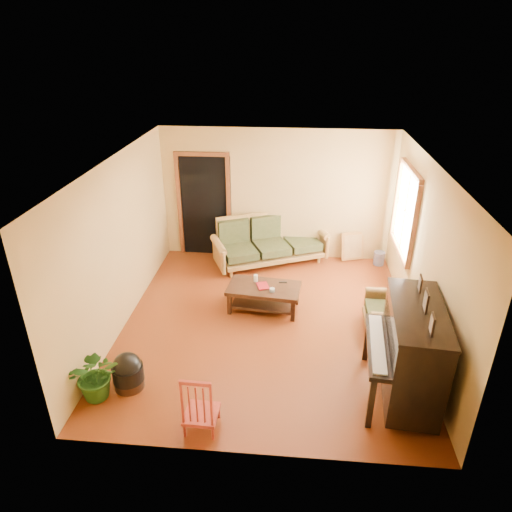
# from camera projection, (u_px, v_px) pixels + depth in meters

# --- Properties ---
(floor) EXTENTS (5.00, 5.00, 0.00)m
(floor) POSITION_uv_depth(u_px,v_px,m) (267.00, 324.00, 7.27)
(floor) COLOR #57200B
(floor) RESTS_ON ground
(doorway) EXTENTS (1.08, 0.16, 2.05)m
(doorway) POSITION_uv_depth(u_px,v_px,m) (204.00, 207.00, 9.14)
(doorway) COLOR black
(doorway) RESTS_ON floor
(window) EXTENTS (0.12, 1.36, 1.46)m
(window) POSITION_uv_depth(u_px,v_px,m) (406.00, 211.00, 7.58)
(window) COLOR white
(window) RESTS_ON right_wall
(sofa) EXTENTS (2.39, 1.74, 0.94)m
(sofa) POSITION_uv_depth(u_px,v_px,m) (271.00, 241.00, 8.98)
(sofa) COLOR olive
(sofa) RESTS_ON floor
(coffee_table) EXTENTS (1.24, 0.76, 0.43)m
(coffee_table) POSITION_uv_depth(u_px,v_px,m) (264.00, 298.00, 7.57)
(coffee_table) COLOR black
(coffee_table) RESTS_ON floor
(armchair) EXTENTS (0.74, 0.77, 0.76)m
(armchair) POSITION_uv_depth(u_px,v_px,m) (386.00, 307.00, 7.01)
(armchair) COLOR olive
(armchair) RESTS_ON floor
(piano) EXTENTS (0.99, 1.53, 1.29)m
(piano) POSITION_uv_depth(u_px,v_px,m) (411.00, 354.00, 5.58)
(piano) COLOR black
(piano) RESTS_ON floor
(footstool) EXTENTS (0.47, 0.47, 0.38)m
(footstool) POSITION_uv_depth(u_px,v_px,m) (128.00, 375.00, 5.90)
(footstool) COLOR black
(footstool) RESTS_ON floor
(red_chair) EXTENTS (0.40, 0.44, 0.83)m
(red_chair) POSITION_uv_depth(u_px,v_px,m) (201.00, 400.00, 5.20)
(red_chair) COLOR maroon
(red_chair) RESTS_ON floor
(leaning_frame) EXTENTS (0.47, 0.23, 0.61)m
(leaning_frame) POSITION_uv_depth(u_px,v_px,m) (352.00, 246.00, 9.16)
(leaning_frame) COLOR #AE793A
(leaning_frame) RESTS_ON floor
(ceramic_crock) EXTENTS (0.25, 0.25, 0.27)m
(ceramic_crock) POSITION_uv_depth(u_px,v_px,m) (379.00, 258.00, 9.06)
(ceramic_crock) COLOR navy
(ceramic_crock) RESTS_ON floor
(potted_plant) EXTENTS (0.72, 0.66, 0.69)m
(potted_plant) POSITION_uv_depth(u_px,v_px,m) (96.00, 375.00, 5.68)
(potted_plant) COLOR #245518
(potted_plant) RESTS_ON floor
(book) EXTENTS (0.25, 0.29, 0.02)m
(book) POSITION_uv_depth(u_px,v_px,m) (257.00, 287.00, 7.45)
(book) COLOR maroon
(book) RESTS_ON coffee_table
(candle) EXTENTS (0.08, 0.08, 0.12)m
(candle) POSITION_uv_depth(u_px,v_px,m) (256.00, 278.00, 7.61)
(candle) COLOR white
(candle) RESTS_ON coffee_table
(glass_jar) EXTENTS (0.11, 0.11, 0.06)m
(glass_jar) POSITION_uv_depth(u_px,v_px,m) (272.00, 290.00, 7.32)
(glass_jar) COLOR silver
(glass_jar) RESTS_ON coffee_table
(remote) EXTENTS (0.14, 0.05, 0.01)m
(remote) POSITION_uv_depth(u_px,v_px,m) (283.00, 282.00, 7.59)
(remote) COLOR black
(remote) RESTS_ON coffee_table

